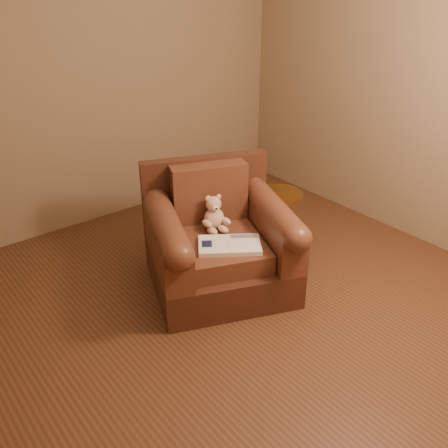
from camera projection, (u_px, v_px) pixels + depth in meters
floor at (235, 318)px, 3.44m from camera, size 4.00×4.00×0.00m
room at (238, 60)px, 2.64m from camera, size 4.02×4.02×2.71m
armchair at (218, 243)px, 3.68m from camera, size 1.26×1.23×0.88m
teddy_bear at (214, 216)px, 3.66m from camera, size 0.19×0.22×0.27m
guidebook at (229, 245)px, 3.45m from camera, size 0.50×0.46×0.04m
side_table at (277, 220)px, 4.11m from camera, size 0.38×0.38×0.54m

